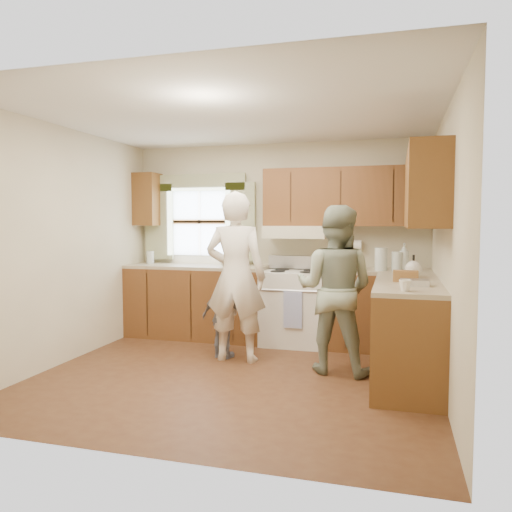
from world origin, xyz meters
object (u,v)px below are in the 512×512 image
(stove, at_px, (294,306))
(woman_left, at_px, (236,277))
(woman_right, at_px, (335,289))
(child, at_px, (224,318))

(stove, xyz_separation_m, woman_left, (-0.47, -0.89, 0.44))
(woman_right, relative_size, child, 1.86)
(stove, distance_m, woman_right, 1.23)
(woman_left, height_order, woman_right, woman_left)
(stove, xyz_separation_m, child, (-0.62, -0.84, -0.02))
(woman_right, bearing_deg, woman_left, 2.47)
(stove, bearing_deg, woman_left, -117.77)
(woman_right, distance_m, child, 1.30)
(stove, relative_size, child, 1.20)
(woman_right, bearing_deg, child, 0.93)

